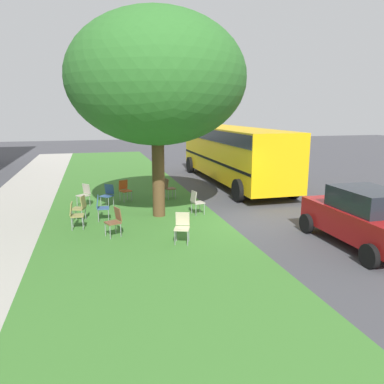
% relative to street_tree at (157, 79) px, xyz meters
% --- Properties ---
extents(ground, '(80.00, 80.00, 0.00)m').
position_rel_street_tree_xyz_m(ground, '(-1.47, -2.28, -4.77)').
color(ground, '#424247').
extents(grass_verge, '(48.00, 6.00, 0.01)m').
position_rel_street_tree_xyz_m(grass_verge, '(-1.47, 0.92, -4.77)').
color(grass_verge, '#3D752D').
rests_on(grass_verge, ground).
extents(street_tree, '(6.05, 6.05, 7.02)m').
position_rel_street_tree_xyz_m(street_tree, '(0.00, 0.00, 0.00)').
color(street_tree, brown).
rests_on(street_tree, ground).
extents(chair_0, '(0.43, 0.43, 0.88)m').
position_rel_street_tree_xyz_m(chair_0, '(-0.10, 2.04, -4.26)').
color(chair_0, '#335184').
rests_on(chair_0, ground).
extents(chair_1, '(0.48, 0.49, 0.88)m').
position_rel_street_tree_xyz_m(chair_1, '(-0.19, -1.34, -4.26)').
color(chair_1, '#ADA393').
rests_on(chair_1, ground).
extents(chair_2, '(0.53, 0.53, 0.88)m').
position_rel_street_tree_xyz_m(chair_2, '(0.02, 2.72, -4.26)').
color(chair_2, olive).
rests_on(chair_2, ground).
extents(chair_3, '(0.56, 0.55, 0.88)m').
position_rel_street_tree_xyz_m(chair_3, '(2.65, 1.00, -4.26)').
color(chair_3, '#C64C1E').
rests_on(chair_3, ground).
extents(chair_4, '(0.48, 0.49, 0.88)m').
position_rel_street_tree_xyz_m(chair_4, '(2.59, -0.88, -4.26)').
color(chair_4, brown).
rests_on(chair_4, ground).
extents(chair_5, '(0.54, 0.53, 0.88)m').
position_rel_street_tree_xyz_m(chair_5, '(-3.02, -0.15, -4.26)').
color(chair_5, beige).
rests_on(chair_5, ground).
extents(chair_6, '(0.53, 0.54, 0.88)m').
position_rel_street_tree_xyz_m(chair_6, '(-1.95, 1.68, -4.26)').
color(chair_6, brown).
rests_on(chair_6, ground).
extents(chair_7, '(0.58, 0.58, 0.88)m').
position_rel_street_tree_xyz_m(chair_7, '(1.86, 1.71, -4.26)').
color(chair_7, '#335184').
rests_on(chair_7, ground).
extents(chair_8, '(0.44, 0.44, 0.88)m').
position_rel_street_tree_xyz_m(chair_8, '(-0.88, 2.87, -4.26)').
color(chair_8, olive).
rests_on(chair_8, ground).
extents(chair_9, '(0.59, 0.59, 0.88)m').
position_rel_street_tree_xyz_m(chair_9, '(2.16, 2.61, -4.26)').
color(chair_9, '#ADA393').
rests_on(chair_9, ground).
extents(parked_car, '(3.70, 1.92, 1.65)m').
position_rel_street_tree_xyz_m(parked_car, '(-4.57, -4.96, -3.94)').
color(parked_car, maroon).
rests_on(parked_car, ground).
extents(school_bus, '(10.40, 2.80, 2.88)m').
position_rel_street_tree_xyz_m(school_bus, '(5.28, -4.84, -3.01)').
color(school_bus, yellow).
rests_on(school_bus, ground).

